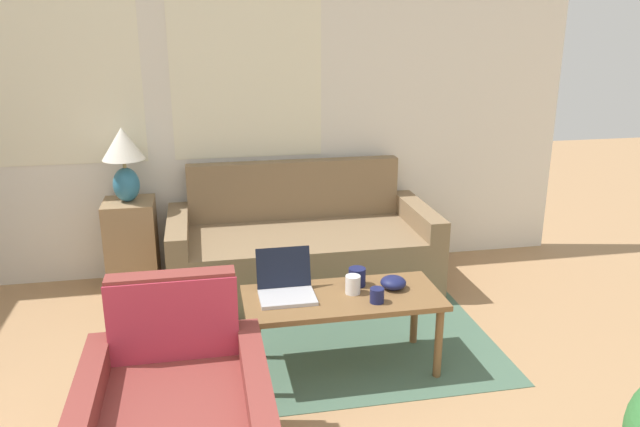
% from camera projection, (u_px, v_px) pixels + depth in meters
% --- Properties ---
extents(wall_back, '(6.17, 0.06, 2.60)m').
position_uv_depth(wall_back, '(169.00, 104.00, 4.51)').
color(wall_back, white).
rests_on(wall_back, ground_plane).
extents(rug, '(1.96, 1.90, 0.01)m').
position_uv_depth(rug, '(323.00, 322.00, 4.07)').
color(rug, '#476651').
rests_on(rug, ground_plane).
extents(couch, '(1.88, 0.86, 0.88)m').
position_uv_depth(couch, '(301.00, 251.00, 4.57)').
color(couch, '#846B4C').
rests_on(couch, ground_plane).
extents(side_table, '(0.35, 0.35, 0.67)m').
position_uv_depth(side_table, '(132.00, 246.00, 4.48)').
color(side_table, '#937551').
rests_on(side_table, ground_plane).
extents(table_lamp, '(0.29, 0.29, 0.52)m').
position_uv_depth(table_lamp, '(124.00, 156.00, 4.29)').
color(table_lamp, teal).
rests_on(table_lamp, side_table).
extents(coffee_table, '(1.09, 0.49, 0.45)m').
position_uv_depth(coffee_table, '(343.00, 304.00, 3.44)').
color(coffee_table, brown).
rests_on(coffee_table, ground_plane).
extents(laptop, '(0.30, 0.29, 0.24)m').
position_uv_depth(laptop, '(286.00, 286.00, 3.41)').
color(laptop, '#B7B7BC').
rests_on(laptop, coffee_table).
extents(cup_navy, '(0.10, 0.10, 0.10)m').
position_uv_depth(cup_navy, '(357.00, 277.00, 3.54)').
color(cup_navy, '#191E4C').
rests_on(cup_navy, coffee_table).
extents(cup_yellow, '(0.08, 0.08, 0.08)m').
position_uv_depth(cup_yellow, '(377.00, 295.00, 3.33)').
color(cup_yellow, '#191E4C').
rests_on(cup_yellow, coffee_table).
extents(cup_white, '(0.08, 0.08, 0.10)m').
position_uv_depth(cup_white, '(353.00, 285.00, 3.44)').
color(cup_white, white).
rests_on(cup_white, coffee_table).
extents(snack_bowl, '(0.14, 0.14, 0.07)m').
position_uv_depth(snack_bowl, '(393.00, 283.00, 3.50)').
color(snack_bowl, '#191E4C').
rests_on(snack_bowl, coffee_table).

